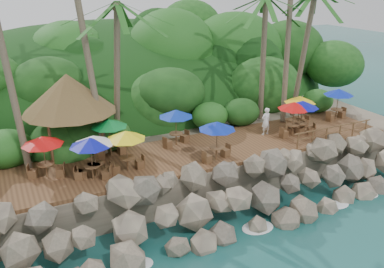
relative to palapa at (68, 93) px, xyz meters
name	(u,v)px	position (x,y,z in m)	size (l,w,h in m)	color
ground	(246,239)	(6.17, -9.14, -5.79)	(140.00, 140.00, 0.00)	#19514F
land_base	(137,121)	(6.17, 6.86, -4.74)	(32.00, 25.20, 2.10)	gray
jungle_hill	(112,109)	(6.17, 14.36, -5.79)	(44.80, 28.00, 15.40)	#143811
seawall	(226,200)	(6.17, -7.14, -4.64)	(29.00, 4.00, 2.30)	gray
terrace	(192,153)	(6.17, -3.14, -3.59)	(26.00, 5.00, 0.20)	brown
jungle_foliage	(142,138)	(6.17, 5.86, -5.79)	(44.00, 16.00, 12.00)	#143811
foam_line	(243,235)	(6.17, -8.84, -5.76)	(25.20, 0.80, 0.06)	white
palapa	(68,93)	(0.00, 0.00, 0.00)	(5.28, 5.28, 4.60)	brown
dining_clusters	(186,124)	(5.71, -3.30, -1.63)	(25.67, 5.09, 2.24)	brown
railing	(333,132)	(14.74, -5.49, -2.89)	(6.10, 0.10, 1.00)	brown
waiter	(266,121)	(11.66, -2.69, -2.59)	(0.65, 0.43, 1.80)	white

